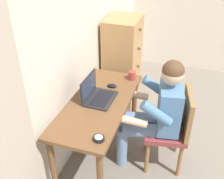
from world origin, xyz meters
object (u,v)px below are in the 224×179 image
(dresser, at_px, (122,64))
(person_seated, at_px, (156,110))
(coffee_mug, at_px, (132,75))
(laptop, at_px, (97,94))
(computer_mouse, at_px, (112,86))
(chair, at_px, (173,126))
(desk, at_px, (99,112))
(desk_clock, at_px, (99,138))

(dresser, xyz_separation_m, person_seated, (-0.95, -0.61, 0.06))
(dresser, height_order, coffee_mug, dresser)
(laptop, bearing_deg, computer_mouse, -15.70)
(dresser, distance_m, computer_mouse, 0.82)
(chair, xyz_separation_m, computer_mouse, (0.12, 0.67, 0.27))
(desk, xyz_separation_m, computer_mouse, (0.30, -0.03, 0.13))
(coffee_mug, bearing_deg, chair, -124.01)
(person_seated, distance_m, desk_clock, 0.73)
(desk, distance_m, person_seated, 0.55)
(person_seated, bearing_deg, laptop, 100.01)
(laptop, height_order, desk_clock, laptop)
(dresser, relative_size, desk_clock, 13.58)
(computer_mouse, bearing_deg, person_seated, -108.21)
(laptop, bearing_deg, coffee_mug, -25.43)
(dresser, xyz_separation_m, desk_clock, (-1.59, -0.27, 0.14))
(desk, bearing_deg, coffee_mug, -19.97)
(dresser, height_order, chair, dresser)
(chair, height_order, laptop, laptop)
(desk_clock, bearing_deg, chair, -37.99)
(chair, height_order, coffee_mug, chair)
(chair, bearing_deg, desk_clock, 142.01)
(person_seated, height_order, coffee_mug, person_seated)
(person_seated, distance_m, laptop, 0.58)
(chair, bearing_deg, laptop, 99.86)
(person_seated, xyz_separation_m, computer_mouse, (0.15, 0.49, 0.09))
(desk, xyz_separation_m, desk_clock, (-0.49, -0.19, 0.13))
(person_seated, relative_size, desk_clock, 13.24)
(laptop, height_order, coffee_mug, laptop)
(dresser, xyz_separation_m, laptop, (-1.05, -0.05, 0.18))
(chair, relative_size, computer_mouse, 8.73)
(laptop, xyz_separation_m, desk_clock, (-0.54, -0.22, -0.04))
(desk_clock, distance_m, coffee_mug, 1.01)
(desk, relative_size, person_seated, 1.06)
(laptop, relative_size, desk_clock, 3.82)
(dresser, height_order, person_seated, dresser)
(desk, height_order, computer_mouse, computer_mouse)
(person_seated, height_order, desk_clock, person_seated)
(desk, xyz_separation_m, dresser, (1.10, 0.09, -0.01))
(desk, height_order, person_seated, person_seated)
(computer_mouse, bearing_deg, desk, 172.46)
(desk, height_order, dresser, dresser)
(desk, bearing_deg, chair, -76.08)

